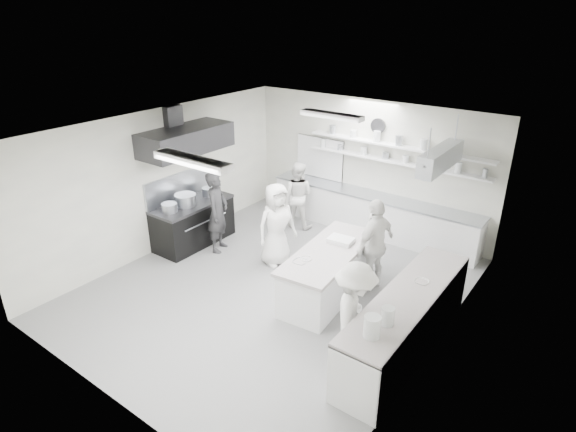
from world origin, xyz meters
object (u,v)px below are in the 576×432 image
Objects in this scene: right_counter at (406,323)px; cook_back at (297,195)px; stove at (193,224)px; prep_island at (328,273)px; back_counter at (371,214)px; cook_stove at (218,212)px.

right_counter is 2.07× the size of cook_back.
stove is 5.28m from right_counter.
cook_back is (-2.15, 2.06, 0.37)m from prep_island.
right_counter reaches higher than back_counter.
cook_back is (-1.56, -0.73, 0.34)m from back_counter.
prep_island is at bearing -77.94° from back_counter.
prep_island is at bearing -113.79° from cook_stove.
cook_back is at bearing -154.74° from back_counter.
cook_back reaches higher than prep_island.
cook_back is (0.67, 1.97, -0.08)m from cook_stove.
right_counter is 1.44× the size of prep_island.
back_counter is 1.75m from cook_back.
cook_stove reaches higher than stove.
back_counter is 4.13m from right_counter.
back_counter is 2.18× the size of prep_island.
cook_stove is (-2.22, -2.70, 0.42)m from back_counter.
right_counter is 4.74m from cook_back.
prep_island is 3.00m from cook_back.
cook_back reaches higher than back_counter.
stove is 1.02× the size of cook_stove.
cook_back is (1.34, 2.07, 0.35)m from stove.
stove is 4.03m from back_counter.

